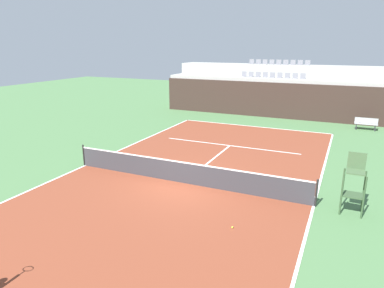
{
  "coord_description": "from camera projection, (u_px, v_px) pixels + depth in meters",
  "views": [
    {
      "loc": [
        6.22,
        -12.65,
        5.83
      ],
      "look_at": [
        -0.49,
        2.0,
        1.2
      ],
      "focal_mm": 32.39,
      "sensor_mm": 36.0,
      "label": 1
    }
  ],
  "objects": [
    {
      "name": "ground_plane",
      "position": [
        183.0,
        183.0,
        15.15
      ],
      "size": [
        80.0,
        80.0,
        0.0
      ],
      "primitive_type": "plane",
      "color": "#477042"
    },
    {
      "name": "tennis_net",
      "position": [
        183.0,
        172.0,
        15.01
      ],
      "size": [
        11.08,
        0.08,
        1.07
      ],
      "color": "black",
      "rests_on": "court_surface"
    },
    {
      "name": "seating_row_lower",
      "position": [
        272.0,
        76.0,
        29.4
      ],
      "size": [
        5.44,
        0.44,
        0.44
      ],
      "color": "slate",
      "rests_on": "stands_tier_lower"
    },
    {
      "name": "stands_tier_lower",
      "position": [
        271.0,
        96.0,
        29.78
      ],
      "size": [
        18.21,
        2.4,
        3.14
      ],
      "primitive_type": "cube",
      "color": "#9E9E99",
      "rests_on": "ground_plane"
    },
    {
      "name": "tennis_ball_0",
      "position": [
        232.0,
        227.0,
        11.4
      ],
      "size": [
        0.07,
        0.07,
        0.07
      ],
      "primitive_type": "sphere",
      "color": "#CCE033",
      "rests_on": "court_surface"
    },
    {
      "name": "centre_service_line",
      "position": [
        210.0,
        161.0,
        17.94
      ],
      "size": [
        0.1,
        6.4,
        0.0
      ],
      "primitive_type": "cube",
      "color": "white",
      "rests_on": "court_surface"
    },
    {
      "name": "service_line_far",
      "position": [
        230.0,
        146.0,
        20.74
      ],
      "size": [
        8.26,
        0.1,
        0.0
      ],
      "primitive_type": "cube",
      "color": "white",
      "rests_on": "court_surface"
    },
    {
      "name": "court_surface",
      "position": [
        183.0,
        183.0,
        15.15
      ],
      "size": [
        11.0,
        24.0,
        0.01
      ],
      "primitive_type": "cube",
      "color": "brown",
      "rests_on": "ground_plane"
    },
    {
      "name": "stands_tier_upper",
      "position": [
        277.0,
        88.0,
        31.75
      ],
      "size": [
        18.21,
        2.4,
        4.1
      ],
      "primitive_type": "cube",
      "color": "#9E9E99",
      "rests_on": "ground_plane"
    },
    {
      "name": "sideline_left",
      "position": [
        85.0,
        165.0,
        17.33
      ],
      "size": [
        0.1,
        24.0,
        0.0
      ],
      "primitive_type": "cube",
      "color": "white",
      "rests_on": "court_surface"
    },
    {
      "name": "sideline_right",
      "position": [
        314.0,
        206.0,
        12.97
      ],
      "size": [
        0.1,
        24.0,
        0.0
      ],
      "primitive_type": "cube",
      "color": "white",
      "rests_on": "court_surface"
    },
    {
      "name": "baseline_far",
      "position": [
        254.0,
        126.0,
        25.59
      ],
      "size": [
        11.0,
        0.1,
        0.0
      ],
      "primitive_type": "cube",
      "color": "white",
      "rests_on": "court_surface"
    },
    {
      "name": "player_bench",
      "position": [
        366.0,
        123.0,
        24.46
      ],
      "size": [
        1.5,
        0.4,
        0.85
      ],
      "color": "#99999E",
      "rests_on": "ground_plane"
    },
    {
      "name": "seating_row_upper",
      "position": [
        279.0,
        63.0,
        31.23
      ],
      "size": [
        5.44,
        0.44,
        0.44
      ],
      "color": "slate",
      "rests_on": "stands_tier_upper"
    },
    {
      "name": "umpire_chair",
      "position": [
        354.0,
        182.0,
        12.19
      ],
      "size": [
        0.76,
        0.66,
        2.2
      ],
      "color": "#334C2D",
      "rests_on": "ground_plane"
    },
    {
      "name": "back_wall",
      "position": [
        267.0,
        100.0,
        28.64
      ],
      "size": [
        18.21,
        0.3,
        2.87
      ],
      "primitive_type": "cube",
      "color": "#33231E",
      "rests_on": "ground_plane"
    }
  ]
}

